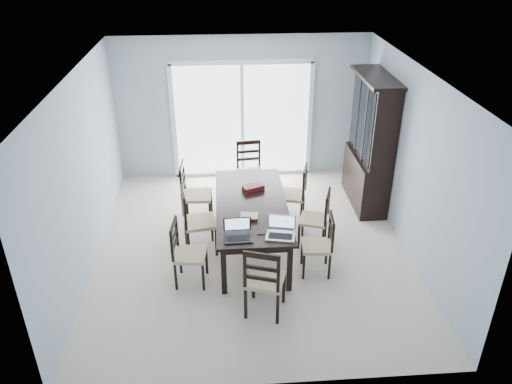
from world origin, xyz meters
TOP-DOWN VIEW (x-y plane):
  - floor at (0.00, 0.00)m, footprint 5.00×5.00m
  - ceiling at (0.00, 0.00)m, footprint 5.00×5.00m
  - back_wall at (0.00, 2.50)m, footprint 4.50×0.02m
  - wall_left at (-2.25, 0.00)m, footprint 0.02×5.00m
  - wall_right at (2.25, 0.00)m, footprint 0.02×5.00m
  - balcony at (0.00, 3.50)m, footprint 4.50×2.00m
  - railing at (0.00, 4.50)m, footprint 4.50×0.06m
  - dining_table at (0.00, 0.00)m, footprint 1.00×2.20m
  - china_hutch at (2.02, 1.25)m, footprint 0.50×1.38m
  - sliding_door at (0.00, 2.48)m, footprint 2.52×0.05m
  - chair_left_near at (-0.94, -0.72)m, footprint 0.45×0.44m
  - chair_left_mid at (-0.84, -0.01)m, footprint 0.51×0.50m
  - chair_left_far at (-0.90, 0.80)m, footprint 0.47×0.46m
  - chair_right_near at (0.92, -0.64)m, footprint 0.42×0.41m
  - chair_right_mid at (0.99, 0.01)m, footprint 0.50×0.49m
  - chair_right_far at (0.77, 0.73)m, footprint 0.52×0.51m
  - chair_end_near at (0.05, -1.46)m, footprint 0.55×0.56m
  - chair_end_far at (0.08, 1.66)m, footprint 0.47×0.48m
  - laptop_dark at (-0.23, -0.88)m, footprint 0.36×0.25m
  - laptop_silver at (0.31, -0.88)m, footprint 0.41×0.32m
  - book_stack at (-0.06, -0.39)m, footprint 0.26×0.21m
  - cell_phone at (0.07, -0.79)m, footprint 0.11×0.05m
  - game_box at (0.05, 0.40)m, footprint 0.34×0.26m
  - hot_tub at (-0.33, 3.54)m, footprint 2.11×1.93m

SIDE VIEW (x-z plane):
  - balcony at x=0.00m, z-range -0.10..0.00m
  - floor at x=0.00m, z-range 0.00..0.00m
  - hot_tub at x=-0.33m, z-range 0.00..1.01m
  - chair_right_near at x=0.92m, z-range 0.03..1.04m
  - chair_right_mid at x=0.99m, z-range 0.03..1.06m
  - railing at x=0.00m, z-range 0.00..1.10m
  - chair_left_near at x=-0.94m, z-range 0.03..1.08m
  - chair_right_far at x=0.77m, z-range 0.03..1.13m
  - chair_end_far at x=0.08m, z-range 0.03..1.16m
  - chair_end_near at x=0.05m, z-range 0.03..1.19m
  - chair_left_mid at x=-0.84m, z-range 0.03..1.19m
  - chair_left_far at x=-0.90m, z-range 0.03..1.20m
  - dining_table at x=0.00m, z-range 0.30..1.05m
  - cell_phone at x=0.07m, z-range 0.75..0.76m
  - book_stack at x=-0.06m, z-range 0.75..0.79m
  - game_box at x=0.05m, z-range 0.75..0.83m
  - laptop_dark at x=-0.23m, z-range 0.69..0.93m
  - laptop_silver at x=0.31m, z-range 0.69..0.94m
  - china_hutch at x=2.02m, z-range -0.03..2.17m
  - sliding_door at x=0.00m, z-range 0.00..2.18m
  - back_wall at x=0.00m, z-range 0.00..2.60m
  - wall_left at x=-2.25m, z-range 0.00..2.60m
  - wall_right at x=2.25m, z-range 0.00..2.60m
  - ceiling at x=0.00m, z-range 2.60..2.60m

